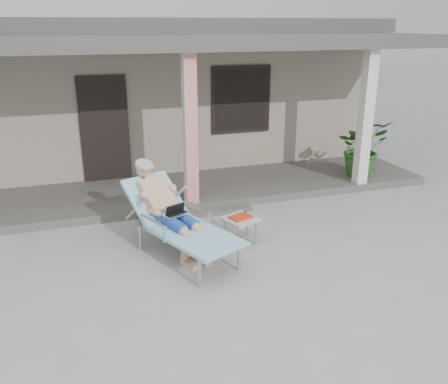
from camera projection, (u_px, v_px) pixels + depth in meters
name	position (u px, v px, depth m)	size (l,w,h in m)	color
ground	(230.00, 263.00, 6.70)	(60.00, 60.00, 0.00)	#9E9E99
house	(147.00, 88.00, 11.95)	(10.40, 5.40, 3.30)	gray
porch_deck	(181.00, 191.00, 9.36)	(10.00, 2.00, 0.15)	#605B56
porch_overhang	(177.00, 48.00, 8.40)	(10.00, 2.30, 2.85)	silver
porch_step	(196.00, 213.00, 8.34)	(2.00, 0.30, 0.07)	#605B56
lounger	(173.00, 199.00, 6.74)	(1.50, 2.14, 1.35)	#B7B7BC
side_table	(240.00, 220.00, 7.25)	(0.60, 0.60, 0.42)	#B6B5B0
potted_palm	(362.00, 148.00, 9.91)	(1.06, 0.92, 1.18)	#26591E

